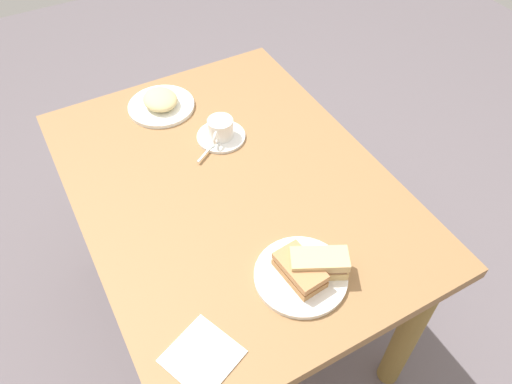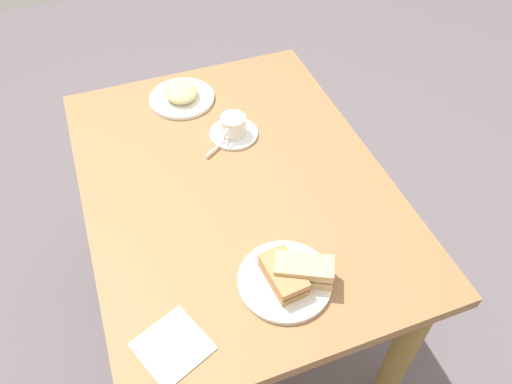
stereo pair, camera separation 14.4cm
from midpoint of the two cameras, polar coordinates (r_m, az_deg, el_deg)
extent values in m
plane|color=#655C61|center=(2.14, 0.15, -13.09)|extent=(6.00, 6.00, 0.00)
cube|color=olive|center=(1.52, 0.20, 0.80)|extent=(1.22, 0.90, 0.04)
cylinder|color=olive|center=(2.12, -14.37, 0.91)|extent=(0.08, 0.08, 0.74)
cylinder|color=olive|center=(2.25, 4.38, 5.77)|extent=(0.08, 0.08, 0.74)
cylinder|color=olive|center=(1.73, 18.94, -17.13)|extent=(0.08, 0.08, 0.74)
cylinder|color=white|center=(1.29, 6.59, -10.32)|extent=(0.24, 0.24, 0.01)
cube|color=#B9814A|center=(1.28, 6.60, -9.92)|extent=(0.14, 0.09, 0.02)
cube|color=#8D5946|center=(1.26, 6.65, -9.58)|extent=(0.13, 0.08, 0.01)
cube|color=#BA804F|center=(1.25, 6.71, -9.23)|extent=(0.14, 0.09, 0.02)
cube|color=#DDB874|center=(1.28, 8.70, -9.56)|extent=(0.13, 0.16, 0.03)
cube|color=#8A5D40|center=(1.27, 8.79, -9.13)|extent=(0.12, 0.15, 0.01)
cube|color=#DAB87B|center=(1.25, 8.89, -8.69)|extent=(0.13, 0.16, 0.03)
cylinder|color=white|center=(1.65, -0.09, 6.63)|extent=(0.16, 0.16, 0.01)
cylinder|color=white|center=(1.63, -0.09, 7.61)|extent=(0.08, 0.08, 0.06)
cylinder|color=#9D7244|center=(1.61, -0.09, 8.37)|extent=(0.07, 0.07, 0.01)
torus|color=white|center=(1.60, -0.78, 6.57)|extent=(0.04, 0.04, 0.04)
cube|color=silver|center=(1.59, -2.34, 4.79)|extent=(0.05, 0.07, 0.00)
ellipsoid|color=silver|center=(1.61, -1.31, 5.74)|extent=(0.03, 0.03, 0.01)
cylinder|color=white|center=(1.81, -6.29, 10.61)|extent=(0.23, 0.23, 0.01)
ellipsoid|color=#D5C082|center=(1.79, -6.37, 11.34)|extent=(0.14, 0.12, 0.04)
cube|color=white|center=(1.21, -6.12, -17.53)|extent=(0.20, 0.20, 0.00)
camera|label=1|loc=(0.07, -87.13, 3.18)|focal=34.65mm
camera|label=2|loc=(0.07, 92.87, -3.18)|focal=34.65mm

